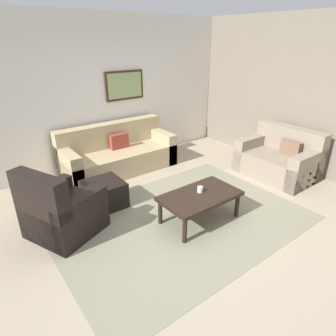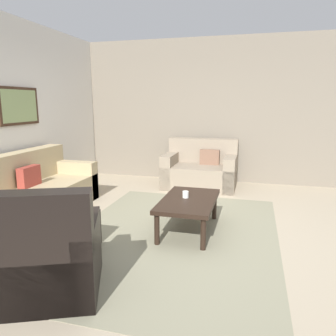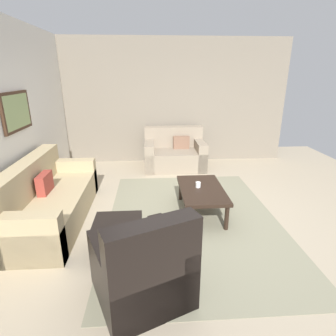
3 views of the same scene
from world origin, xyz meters
name	(u,v)px [view 3 (image 3 of 3)]	position (x,y,z in m)	size (l,w,h in m)	color
ground_plane	(193,220)	(0.00, 0.00, 0.00)	(8.00, 8.00, 0.00)	tan
stone_feature_panel	(175,102)	(3.00, 0.00, 1.40)	(0.12, 5.20, 2.80)	slate
area_rug	(193,220)	(0.00, 0.00, 0.00)	(3.42, 2.45, 0.01)	gray
couch_main	(46,202)	(0.14, 2.11, 0.30)	(2.14, 0.87, 0.88)	tan
couch_loveseat	(174,154)	(2.44, 0.06, 0.30)	(0.91, 1.32, 0.88)	gray
armchair_leather	(144,273)	(-1.44, 0.68, 0.31)	(1.05, 1.05, 0.95)	black
ottoman	(118,237)	(-0.68, 1.01, 0.20)	(0.56, 0.56, 0.40)	black
coffee_table	(202,191)	(0.22, -0.15, 0.36)	(1.10, 0.64, 0.41)	black
cup	(198,185)	(0.26, -0.10, 0.45)	(0.08, 0.08, 0.08)	white
framed_artwork	(16,111)	(0.62, 2.51, 1.52)	(0.82, 0.04, 0.55)	#382316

